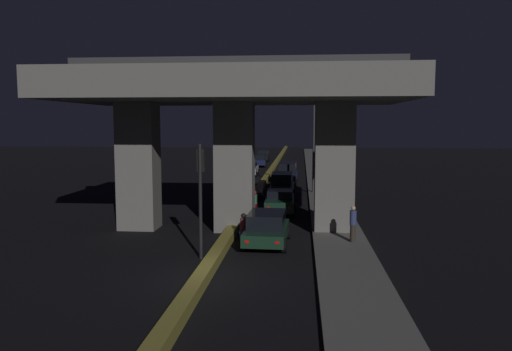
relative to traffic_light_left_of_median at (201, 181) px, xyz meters
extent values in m
plane|color=black|center=(0.66, -2.73, -3.28)|extent=(200.00, 200.00, 0.00)
cube|color=olive|center=(0.66, 32.27, -3.06)|extent=(0.53, 126.00, 0.44)
cube|color=#5B5956|center=(6.02, 25.27, -3.20)|extent=(2.56, 126.00, 0.15)
cube|color=slate|center=(-4.50, 5.63, 0.09)|extent=(1.98, 1.64, 6.74)
cube|color=slate|center=(5.83, 5.63, 0.09)|extent=(1.98, 1.64, 6.74)
cube|color=slate|center=(0.66, 5.63, 0.09)|extent=(1.98, 1.64, 6.74)
cube|color=slate|center=(0.66, 5.63, 4.17)|extent=(17.54, 10.03, 1.42)
cube|color=#333335|center=(0.66, 5.63, 5.33)|extent=(17.54, 0.40, 0.90)
cylinder|color=black|center=(0.00, -0.11, -0.88)|extent=(0.14, 0.14, 4.80)
cube|color=black|center=(0.00, 0.07, 0.85)|extent=(0.30, 0.28, 0.95)
sphere|color=red|center=(0.00, 0.22, 1.14)|extent=(0.18, 0.18, 0.18)
sphere|color=black|center=(0.00, 0.22, 0.85)|extent=(0.18, 0.18, 0.18)
sphere|color=black|center=(0.00, 0.22, 0.55)|extent=(0.18, 0.18, 0.18)
cylinder|color=#2D2D30|center=(5.12, 19.80, 0.51)|extent=(0.18, 0.18, 7.58)
cylinder|color=#2D2D30|center=(4.22, 19.80, 4.15)|extent=(1.81, 0.10, 0.10)
ellipsoid|color=#F2B759|center=(3.31, 19.80, 4.05)|extent=(0.56, 0.32, 0.24)
cube|color=black|center=(2.57, 2.54, -2.69)|extent=(1.98, 4.14, 0.55)
cube|color=black|center=(2.57, 2.54, -2.07)|extent=(1.71, 2.50, 0.67)
cylinder|color=black|center=(1.71, 3.91, -2.96)|extent=(0.22, 0.64, 0.63)
cylinder|color=black|center=(3.52, 3.85, -2.96)|extent=(0.22, 0.64, 0.63)
cylinder|color=black|center=(1.62, 1.22, -2.96)|extent=(0.22, 0.64, 0.63)
cylinder|color=black|center=(3.43, 1.16, -2.96)|extent=(0.22, 0.64, 0.63)
cube|color=red|center=(1.86, 0.51, -2.66)|extent=(0.18, 0.04, 0.11)
cube|color=red|center=(3.15, 0.47, -2.66)|extent=(0.18, 0.04, 0.11)
cube|color=black|center=(2.82, 10.92, -2.61)|extent=(1.83, 4.40, 0.64)
cube|color=black|center=(2.83, 10.81, -2.05)|extent=(1.58, 1.78, 0.47)
cylinder|color=black|center=(1.94, 12.35, -2.93)|extent=(0.21, 0.70, 0.70)
cylinder|color=black|center=(3.66, 12.38, -2.93)|extent=(0.21, 0.70, 0.70)
cylinder|color=black|center=(1.99, 9.46, -2.93)|extent=(0.21, 0.70, 0.70)
cylinder|color=black|center=(3.71, 9.49, -2.93)|extent=(0.21, 0.70, 0.70)
cube|color=red|center=(2.25, 8.72, -2.57)|extent=(0.18, 0.03, 0.11)
cube|color=red|center=(3.48, 8.74, -2.57)|extent=(0.18, 0.03, 0.11)
cube|color=black|center=(2.69, 18.29, -2.65)|extent=(1.77, 4.30, 0.61)
cube|color=black|center=(2.69, 18.40, -1.91)|extent=(1.55, 3.10, 0.87)
cylinder|color=black|center=(1.86, 19.72, -2.96)|extent=(0.21, 0.64, 0.64)
cylinder|color=black|center=(3.55, 19.69, -2.96)|extent=(0.21, 0.64, 0.64)
cylinder|color=black|center=(1.83, 16.89, -2.96)|extent=(0.21, 0.64, 0.64)
cylinder|color=black|center=(3.51, 16.87, -2.96)|extent=(0.21, 0.64, 0.64)
cube|color=red|center=(2.06, 16.15, -2.62)|extent=(0.18, 0.03, 0.11)
cube|color=red|center=(3.26, 16.14, -2.62)|extent=(0.18, 0.03, 0.11)
cube|color=#141938|center=(2.89, 26.66, -2.59)|extent=(1.82, 4.77, 0.77)
cube|color=black|center=(2.89, 26.77, -1.77)|extent=(1.58, 3.44, 0.87)
cylinder|color=black|center=(2.12, 28.24, -2.97)|extent=(0.22, 0.61, 0.60)
cylinder|color=black|center=(3.75, 28.19, -2.97)|extent=(0.22, 0.61, 0.60)
cylinder|color=black|center=(2.03, 25.12, -2.97)|extent=(0.22, 0.61, 0.60)
cylinder|color=black|center=(3.66, 25.07, -2.97)|extent=(0.22, 0.61, 0.60)
cube|color=red|center=(2.23, 24.30, -2.55)|extent=(0.18, 0.04, 0.11)
cube|color=red|center=(3.41, 24.27, -2.55)|extent=(0.18, 0.04, 0.11)
cube|color=#591414|center=(2.70, 34.17, -2.65)|extent=(1.86, 4.47, 0.59)
cube|color=black|center=(2.70, 33.95, -2.11)|extent=(1.62, 2.15, 0.50)
cylinder|color=black|center=(1.82, 35.65, -2.94)|extent=(0.21, 0.67, 0.67)
cylinder|color=black|center=(3.61, 35.64, -2.94)|extent=(0.21, 0.67, 0.67)
cylinder|color=black|center=(1.80, 32.71, -2.94)|extent=(0.21, 0.67, 0.67)
cylinder|color=black|center=(3.58, 32.69, -2.94)|extent=(0.21, 0.67, 0.67)
cube|color=red|center=(2.05, 31.94, -2.62)|extent=(0.18, 0.03, 0.11)
cube|color=red|center=(3.33, 31.93, -2.62)|extent=(0.18, 0.03, 0.11)
cube|color=silver|center=(-1.11, 19.52, -2.68)|extent=(1.89, 4.22, 0.56)
cube|color=black|center=(-1.10, 19.41, -1.95)|extent=(1.64, 3.05, 0.90)
cylinder|color=black|center=(-0.21, 18.18, -2.95)|extent=(0.23, 0.65, 0.64)
cylinder|color=black|center=(-1.90, 18.12, -2.95)|extent=(0.23, 0.65, 0.64)
cylinder|color=black|center=(-0.32, 20.92, -2.95)|extent=(0.23, 0.65, 0.64)
cylinder|color=black|center=(-2.01, 20.85, -2.95)|extent=(0.23, 0.65, 0.64)
cube|color=white|center=(-0.58, 21.63, -2.76)|extent=(0.18, 0.04, 0.11)
cube|color=white|center=(-1.80, 21.58, -2.76)|extent=(0.18, 0.04, 0.11)
cube|color=silver|center=(-1.50, 33.51, -2.69)|extent=(1.82, 4.61, 0.60)
cube|color=black|center=(-1.50, 33.74, -2.17)|extent=(1.58, 2.22, 0.43)
cylinder|color=black|center=(-0.62, 32.01, -2.99)|extent=(0.21, 0.58, 0.58)
cylinder|color=black|center=(-2.34, 31.99, -2.99)|extent=(0.21, 0.58, 0.58)
cylinder|color=black|center=(-0.66, 35.04, -2.99)|extent=(0.21, 0.58, 0.58)
cylinder|color=black|center=(-2.38, 35.02, -2.99)|extent=(0.21, 0.58, 0.58)
cube|color=white|center=(-0.91, 35.83, -2.78)|extent=(0.18, 0.03, 0.11)
cube|color=white|center=(-2.15, 35.81, -2.78)|extent=(0.18, 0.03, 0.11)
cube|color=#141938|center=(-1.39, 44.64, -2.62)|extent=(2.01, 4.64, 0.64)
cube|color=black|center=(-1.39, 44.64, -2.00)|extent=(1.70, 2.81, 0.60)
cylinder|color=black|center=(-0.44, 43.18, -2.94)|extent=(0.23, 0.68, 0.67)
cylinder|color=black|center=(-2.19, 43.10, -2.94)|extent=(0.23, 0.68, 0.67)
cylinder|color=black|center=(-0.59, 46.19, -2.94)|extent=(0.23, 0.68, 0.67)
cylinder|color=black|center=(-2.33, 46.10, -2.94)|extent=(0.23, 0.68, 0.67)
cube|color=white|center=(-0.88, 46.96, -2.71)|extent=(0.18, 0.04, 0.11)
cube|color=white|center=(-2.12, 46.90, -2.71)|extent=(0.18, 0.04, 0.11)
cube|color=black|center=(-1.48, 53.26, -2.54)|extent=(1.70, 3.97, 0.77)
cube|color=black|center=(-1.48, 53.36, -1.89)|extent=(1.48, 1.60, 0.53)
cylinder|color=black|center=(-0.68, 51.95, -2.93)|extent=(0.21, 0.70, 0.69)
cylinder|color=black|center=(-2.30, 51.96, -2.93)|extent=(0.21, 0.70, 0.69)
cylinder|color=black|center=(-0.65, 54.56, -2.93)|extent=(0.21, 0.70, 0.69)
cylinder|color=black|center=(-2.28, 54.58, -2.93)|extent=(0.21, 0.70, 0.69)
cube|color=white|center=(-0.88, 55.24, -2.66)|extent=(0.18, 0.03, 0.11)
cube|color=white|center=(-2.04, 55.26, -2.66)|extent=(0.18, 0.03, 0.11)
cylinder|color=black|center=(1.46, 3.46, -2.99)|extent=(0.08, 0.58, 0.58)
cylinder|color=black|center=(1.45, 2.08, -2.99)|extent=(0.10, 0.58, 0.58)
cube|color=navy|center=(1.45, 2.77, -2.77)|extent=(0.25, 1.05, 0.32)
cylinder|color=maroon|center=(1.45, 2.77, -2.34)|extent=(0.32, 0.32, 0.53)
sphere|color=black|center=(1.45, 2.77, -1.96)|extent=(0.24, 0.24, 0.24)
cube|color=red|center=(1.45, 2.03, -2.77)|extent=(0.08, 0.03, 0.08)
cylinder|color=black|center=(1.30, 10.82, -2.97)|extent=(0.10, 0.62, 0.62)
cylinder|color=black|center=(1.26, 9.57, -2.97)|extent=(0.12, 0.62, 0.62)
cube|color=maroon|center=(1.28, 10.20, -2.75)|extent=(0.27, 0.96, 0.32)
cylinder|color=#26593F|center=(1.28, 10.20, -2.30)|extent=(0.33, 0.33, 0.58)
sphere|color=#B21919|center=(1.28, 10.20, -1.89)|extent=(0.24, 0.24, 0.24)
cube|color=red|center=(1.26, 9.52, -2.75)|extent=(0.08, 0.03, 0.08)
cylinder|color=black|center=(1.16, 17.20, -2.98)|extent=(0.10, 0.59, 0.59)
cylinder|color=black|center=(1.22, 15.80, -2.98)|extent=(0.12, 0.59, 0.59)
cube|color=silver|center=(1.19, 16.50, -2.76)|extent=(0.28, 1.07, 0.32)
cylinder|color=beige|center=(1.19, 16.50, -2.37)|extent=(0.33, 0.33, 0.47)
sphere|color=silver|center=(1.19, 16.50, -2.01)|extent=(0.24, 0.24, 0.24)
cube|color=red|center=(1.22, 15.75, -2.76)|extent=(0.08, 0.03, 0.08)
cylinder|color=#2D261E|center=(6.55, 2.88, -2.73)|extent=(0.27, 0.27, 0.81)
cylinder|color=navy|center=(6.55, 2.88, -1.98)|extent=(0.31, 0.31, 0.67)
sphere|color=tan|center=(6.55, 2.88, -1.54)|extent=(0.22, 0.22, 0.22)
camera|label=1|loc=(4.12, -20.16, 2.36)|focal=35.00mm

